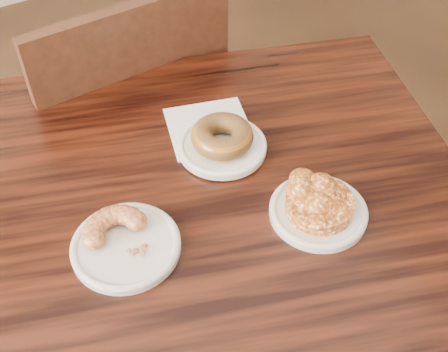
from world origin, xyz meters
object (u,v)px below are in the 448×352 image
glazed_donut (222,136)px  cruller_fragment (124,238)px  apple_fritter (320,202)px  chair_far (114,125)px  cafe_table (219,324)px

glazed_donut → cruller_fragment: (-0.24, -0.12, -0.01)m
glazed_donut → cruller_fragment: bearing=-154.2°
apple_fritter → chair_far: bearing=98.0°
cafe_table → glazed_donut: glazed_donut is taller
chair_far → apple_fritter: 0.80m
chair_far → glazed_donut: chair_far is taller
cafe_table → cruller_fragment: 0.43m
cafe_table → chair_far: size_ratio=0.98×
chair_far → apple_fritter: (0.10, -0.72, 0.33)m
chair_far → cruller_fragment: 0.73m
chair_far → apple_fritter: bearing=94.7°
cafe_table → chair_far: bearing=105.7°
apple_fritter → cruller_fragment: bearing=162.5°
chair_far → apple_fritter: chair_far is taller
chair_far → cafe_table: bearing=83.6°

